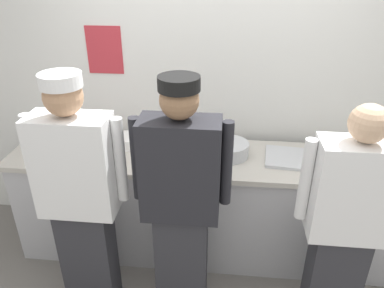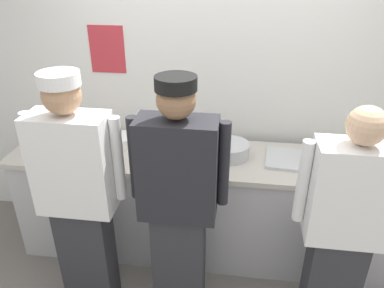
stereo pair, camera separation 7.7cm
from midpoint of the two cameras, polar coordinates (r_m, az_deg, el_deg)
ground_plane at (r=3.15m, az=0.66°, el=-19.69°), size 9.00×9.00×0.00m
wall_back at (r=3.09m, az=2.18°, el=9.77°), size 4.81×0.11×2.76m
prep_counter at (r=3.11m, az=1.31°, el=-9.27°), size 3.07×0.64×0.91m
chef_near_left at (r=2.50m, az=-17.71°, el=-7.70°), size 0.62×0.24×1.73m
chef_center at (r=2.36m, az=-2.66°, el=-8.62°), size 0.62×0.24×1.72m
chef_far_right at (r=2.44m, az=21.61°, el=-11.31°), size 0.60×0.24×1.62m
plate_stack_front at (r=3.06m, az=-10.63°, el=0.49°), size 0.22×0.22×0.08m
plate_stack_rear at (r=3.18m, az=-20.99°, el=-0.28°), size 0.24×0.24×0.05m
mixing_bowl_steel at (r=2.86m, az=4.93°, el=-0.80°), size 0.30×0.30×0.11m
sheet_tray at (r=2.90m, az=14.46°, el=-2.14°), size 0.44×0.37×0.02m
squeeze_bottle_primary at (r=2.89m, az=-16.97°, el=-0.69°), size 0.05×0.05×0.20m
squeeze_bottle_secondary at (r=3.04m, az=-17.27°, el=0.53°), size 0.06×0.06×0.19m
squeeze_bottle_spare at (r=2.76m, az=20.67°, el=-2.56°), size 0.06×0.06×0.21m
ramekin_orange_sauce at (r=2.93m, az=-2.08°, el=-0.67°), size 0.09×0.09×0.04m
ramekin_green_sauce at (r=2.91m, az=26.46°, el=-4.07°), size 0.09×0.09×0.04m
deli_cup at (r=3.01m, az=-15.20°, el=-0.41°), size 0.09×0.09×0.09m
chefs_knife at (r=3.06m, az=23.87°, el=-2.31°), size 0.27×0.03×0.02m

